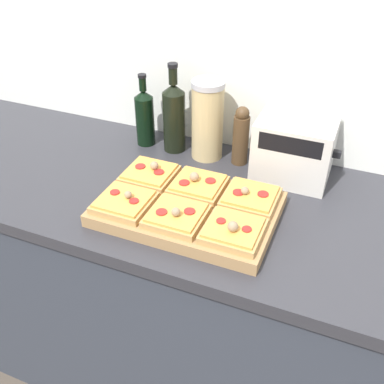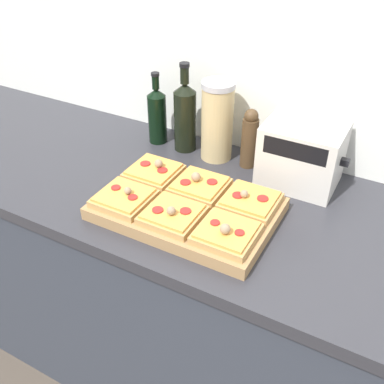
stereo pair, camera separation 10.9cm
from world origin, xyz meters
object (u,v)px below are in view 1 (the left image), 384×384
object	(u,v)px
grain_jar_tall	(207,120)
wine_bottle	(174,116)
cutting_board	(188,209)
toaster_oven	(294,149)
pepper_mill	(241,136)
olive_oil_bottle	(145,116)

from	to	relation	value
grain_jar_tall	wine_bottle	bearing A→B (deg)	180.00
cutting_board	toaster_oven	size ratio (longest dim) A/B	1.93
cutting_board	toaster_oven	bearing A→B (deg)	54.08
wine_bottle	toaster_oven	xyz separation A→B (m)	(0.41, -0.02, -0.03)
cutting_board	grain_jar_tall	bearing A→B (deg)	101.77
wine_bottle	pepper_mill	world-z (taller)	wine_bottle
pepper_mill	toaster_oven	size ratio (longest dim) A/B	0.79
cutting_board	pepper_mill	xyz separation A→B (m)	(0.05, 0.32, 0.08)
cutting_board	olive_oil_bottle	bearing A→B (deg)	132.63
olive_oil_bottle	grain_jar_tall	distance (m)	0.23
wine_bottle	grain_jar_tall	xyz separation A→B (m)	(0.12, 0.00, 0.01)
cutting_board	grain_jar_tall	distance (m)	0.35
grain_jar_tall	cutting_board	bearing A→B (deg)	-78.23
grain_jar_tall	pepper_mill	xyz separation A→B (m)	(0.12, 0.00, -0.04)
cutting_board	grain_jar_tall	world-z (taller)	grain_jar_tall
wine_bottle	grain_jar_tall	bearing A→B (deg)	0.00
olive_oil_bottle	toaster_oven	bearing A→B (deg)	-1.79
grain_jar_tall	pepper_mill	world-z (taller)	grain_jar_tall
grain_jar_tall	olive_oil_bottle	bearing A→B (deg)	180.00
grain_jar_tall	toaster_oven	bearing A→B (deg)	-3.20
wine_bottle	pepper_mill	bearing A→B (deg)	0.00
olive_oil_bottle	pepper_mill	size ratio (longest dim) A/B	1.27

